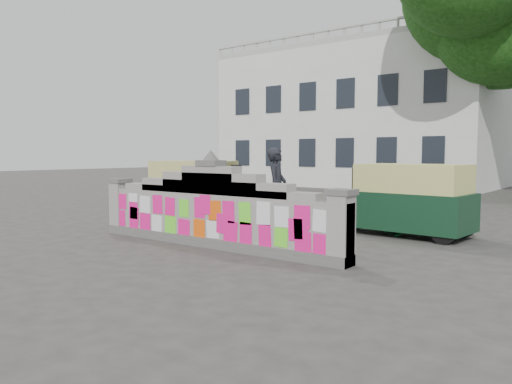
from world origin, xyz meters
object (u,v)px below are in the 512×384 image
(pedestrian, at_px, (394,203))
(rickshaw_right, at_px, (409,199))
(cyclist_bike, at_px, (277,215))
(rickshaw_left, at_px, (197,188))
(cyclist_rider, at_px, (277,198))

(pedestrian, distance_m, rickshaw_right, 0.38)
(rickshaw_right, bearing_deg, pedestrian, 47.07)
(cyclist_bike, height_order, rickshaw_right, rickshaw_right)
(cyclist_bike, distance_m, rickshaw_right, 3.17)
(pedestrian, distance_m, rickshaw_left, 6.33)
(cyclist_bike, height_order, pedestrian, pedestrian)
(rickshaw_right, bearing_deg, rickshaw_left, 7.42)
(cyclist_bike, height_order, cyclist_rider, cyclist_rider)
(rickshaw_left, height_order, rickshaw_right, rickshaw_left)
(pedestrian, xyz_separation_m, rickshaw_left, (-6.33, -0.12, 0.11))
(pedestrian, height_order, rickshaw_left, rickshaw_left)
(cyclist_bike, bearing_deg, pedestrian, -66.99)
(cyclist_rider, relative_size, rickshaw_right, 0.59)
(cyclist_bike, relative_size, cyclist_rider, 1.12)
(rickshaw_right, bearing_deg, cyclist_bike, 47.15)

